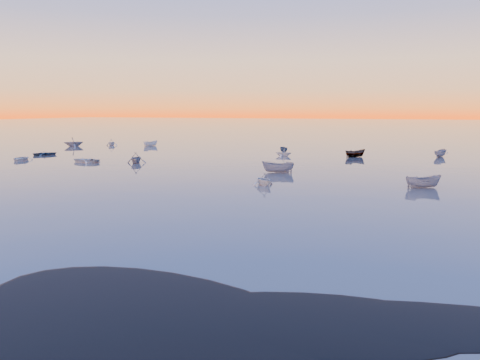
% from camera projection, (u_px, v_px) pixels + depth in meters
% --- Properties ---
extents(ground, '(600.00, 600.00, 0.00)m').
position_uv_depth(ground, '(331.00, 143.00, 116.59)').
color(ground, '#6A6159').
rests_on(ground, ground).
extents(mud_lobes, '(140.00, 6.00, 0.07)m').
position_uv_depth(mud_lobes, '(13.00, 287.00, 22.40)').
color(mud_lobes, black).
rests_on(mud_lobes, ground).
extents(moored_fleet, '(124.00, 58.00, 1.20)m').
position_uv_depth(moored_fleet, '(285.00, 164.00, 72.76)').
color(moored_fleet, white).
rests_on(moored_fleet, ground).
extents(boat_near_left, '(4.66, 3.46, 1.08)m').
position_uv_depth(boat_near_left, '(20.00, 161.00, 77.28)').
color(boat_near_left, white).
rests_on(boat_near_left, ground).
extents(boat_near_center, '(3.11, 4.32, 1.38)m').
position_uv_depth(boat_near_center, '(423.00, 188.00, 50.67)').
color(boat_near_center, slate).
rests_on(boat_near_center, ground).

